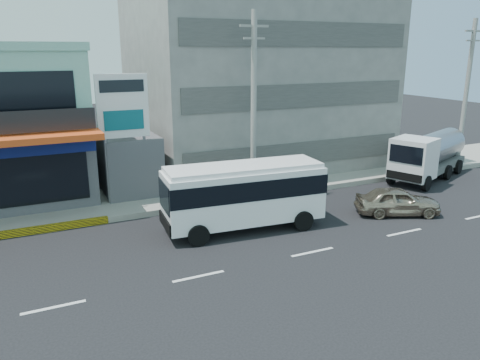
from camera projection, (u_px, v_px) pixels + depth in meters
name	position (u px, v px, depth m)	size (l,w,h in m)	color
ground	(199.00, 276.00, 17.20)	(120.00, 120.00, 0.00)	black
sidewalk	(222.00, 189.00, 27.49)	(70.00, 5.00, 0.30)	gray
concrete_building	(255.00, 65.00, 32.48)	(16.00, 12.00, 14.00)	gray
gap_structure	(125.00, 162.00, 27.16)	(3.00, 6.00, 3.50)	#49484D
satellite_dish	(127.00, 133.00, 25.80)	(1.50, 1.50, 0.15)	slate
billboard	(123.00, 113.00, 23.66)	(2.60, 0.18, 6.90)	gray
utility_pole_near	(254.00, 106.00, 24.72)	(1.60, 0.30, 10.00)	#999993
utility_pole_far	(466.00, 94.00, 31.33)	(1.60, 0.30, 10.00)	#999993
minibus	(244.00, 191.00, 21.29)	(7.49, 3.07, 3.06)	white
sedan	(398.00, 201.00, 23.49)	(1.66, 4.13, 1.41)	tan
tanker_truck	(428.00, 155.00, 29.74)	(7.76, 4.83, 2.96)	silver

